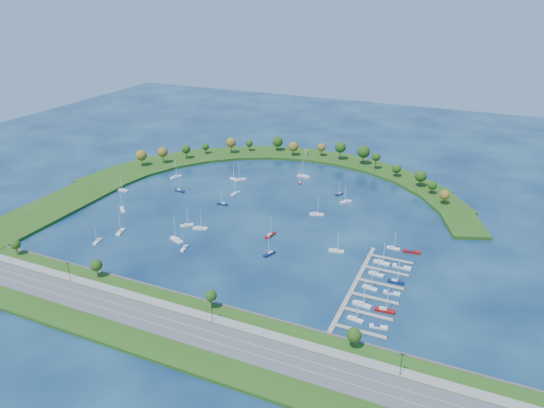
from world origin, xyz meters
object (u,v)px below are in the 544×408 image
at_px(moored_boat_17, 187,225).
at_px(docked_boat_6, 376,273).
at_px(moored_boat_11, 177,240).
at_px(moored_boat_16, 300,182).
at_px(docked_boat_7, 396,281).
at_px(moored_boat_19, 97,241).
at_px(moored_boat_7, 270,235).
at_px(moored_boat_15, 240,179).
at_px(docked_boat_0, 355,319).
at_px(dock_system, 369,289).
at_px(docked_boat_10, 393,248).
at_px(moored_boat_3, 122,209).
at_px(docked_boat_2, 362,304).
at_px(moored_boat_6, 317,214).
at_px(moored_boat_5, 336,250).
at_px(moored_boat_10, 339,194).
at_px(moored_boat_12, 176,177).
at_px(docked_boat_11, 411,251).
at_px(moored_boat_4, 123,190).
at_px(moored_boat_8, 236,193).
at_px(moored_boat_21, 200,228).
at_px(harbor_tower, 306,153).
at_px(moored_boat_13, 304,176).
at_px(docked_boat_4, 370,287).
at_px(moored_boat_0, 234,179).
at_px(moored_boat_1, 222,204).
at_px(docked_boat_1, 378,327).
at_px(docked_boat_3, 385,310).
at_px(docked_boat_8, 382,262).
at_px(moored_boat_18, 269,253).
at_px(docked_boat_5, 391,293).
at_px(docked_boat_9, 402,267).
at_px(moored_boat_20, 184,248).
at_px(moored_boat_9, 346,201).

xyz_separation_m(moored_boat_17, docked_boat_6, (118.22, -8.49, -0.01)).
height_order(moored_boat_11, moored_boat_16, moored_boat_11).
bearing_deg(docked_boat_7, moored_boat_19, -170.61).
relative_size(moored_boat_7, moored_boat_15, 0.95).
bearing_deg(docked_boat_0, docked_boat_6, 99.04).
relative_size(dock_system, moored_boat_19, 7.65).
xyz_separation_m(docked_boat_0, docked_boat_10, (2.40, 71.10, 0.00)).
height_order(moored_boat_3, moored_boat_17, moored_boat_3).
bearing_deg(docked_boat_2, moored_boat_6, 128.77).
relative_size(moored_boat_5, docked_boat_6, 1.07).
relative_size(moored_boat_10, moored_boat_12, 0.77).
height_order(docked_boat_10, docked_boat_11, docked_boat_10).
bearing_deg(moored_boat_4, moored_boat_8, -159.17).
bearing_deg(moored_boat_21, moored_boat_15, 78.22).
relative_size(harbor_tower, moored_boat_13, 0.32).
bearing_deg(docked_boat_6, docked_boat_4, -83.09).
distance_m(moored_boat_3, docked_boat_4, 170.70).
height_order(moored_boat_10, moored_boat_13, moored_boat_13).
relative_size(moored_boat_12, docked_boat_7, 1.11).
bearing_deg(moored_boat_0, dock_system, 163.54).
relative_size(moored_boat_1, moored_boat_17, 0.90).
xyz_separation_m(docked_boat_1, docked_boat_2, (-10.48, 12.77, 0.36)).
relative_size(docked_boat_2, docked_boat_6, 1.13).
bearing_deg(moored_boat_7, dock_system, -107.32).
height_order(moored_boat_13, moored_boat_21, moored_boat_13).
height_order(docked_boat_3, docked_boat_11, docked_boat_3).
height_order(moored_boat_0, moored_boat_17, moored_boat_0).
bearing_deg(moored_boat_8, docked_boat_8, 75.85).
relative_size(harbor_tower, moored_boat_12, 0.34).
xyz_separation_m(moored_boat_3, moored_boat_18, (111.06, -13.98, -0.04)).
distance_m(docked_boat_3, docked_boat_4, 18.49).
relative_size(moored_boat_1, docked_boat_3, 0.78).
bearing_deg(moored_boat_11, docked_boat_2, -168.16).
bearing_deg(moored_boat_1, moored_boat_13, -120.46).
distance_m(moored_boat_17, docked_boat_5, 130.56).
relative_size(moored_boat_10, docked_boat_10, 0.94).
bearing_deg(docked_boat_3, docked_boat_9, 85.55).
xyz_separation_m(moored_boat_0, docked_boat_6, (128.00, -89.17, -0.03)).
bearing_deg(moored_boat_4, docked_boat_11, 178.80).
bearing_deg(moored_boat_20, moored_boat_17, -160.23).
bearing_deg(docked_boat_7, docked_boat_0, -105.47).
height_order(harbor_tower, docked_boat_1, harbor_tower).
distance_m(moored_boat_1, moored_boat_12, 64.46).
bearing_deg(docked_boat_6, moored_boat_5, 156.90).
bearing_deg(moored_boat_19, moored_boat_0, 157.89).
distance_m(moored_boat_17, docked_boat_11, 132.42).
relative_size(moored_boat_9, moored_boat_15, 0.88).
distance_m(moored_boat_9, moored_boat_15, 84.15).
xyz_separation_m(moored_boat_10, docked_boat_4, (47.74, -107.11, 0.02)).
bearing_deg(moored_boat_20, docked_boat_8, 95.17).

